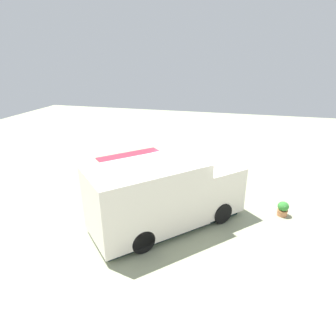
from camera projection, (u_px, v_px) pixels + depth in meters
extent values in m
plane|color=#A7AE89|center=(188.00, 209.00, 11.11)|extent=(40.00, 40.00, 0.00)
cube|color=white|center=(147.00, 197.00, 9.32)|extent=(4.13, 4.15, 2.19)
cube|color=white|center=(211.00, 185.00, 10.71)|extent=(2.56, 2.55, 1.69)
cube|color=black|center=(227.00, 174.00, 10.98)|extent=(1.20, 1.18, 0.64)
cube|color=black|center=(134.00, 182.00, 10.10)|extent=(1.48, 1.50, 0.77)
cube|color=red|center=(129.00, 155.00, 9.99)|extent=(2.02, 2.04, 0.03)
cube|color=#16292A|center=(168.00, 221.00, 10.16)|extent=(4.78, 4.83, 0.21)
cylinder|color=black|center=(222.00, 213.00, 10.12)|extent=(0.70, 0.71, 0.78)
cylinder|color=black|center=(192.00, 193.00, 11.59)|extent=(0.70, 0.71, 0.78)
cylinder|color=black|center=(142.00, 241.00, 8.61)|extent=(0.70, 0.71, 0.78)
cylinder|color=black|center=(119.00, 214.00, 10.08)|extent=(0.70, 0.71, 0.78)
ellipsoid|color=navy|center=(110.00, 173.00, 14.29)|extent=(0.66, 0.62, 0.13)
cube|color=navy|center=(111.00, 175.00, 14.11)|extent=(0.37, 0.25, 0.11)
cube|color=navy|center=(114.00, 174.00, 14.25)|extent=(0.37, 0.25, 0.11)
cube|color=#31393C|center=(109.00, 167.00, 14.16)|extent=(0.42, 0.35, 0.55)
sphere|color=beige|center=(108.00, 160.00, 14.03)|extent=(0.20, 0.20, 0.20)
sphere|color=black|center=(108.00, 160.00, 14.02)|extent=(0.21, 0.21, 0.21)
cube|color=#31393C|center=(109.00, 167.00, 13.98)|extent=(0.35, 0.22, 0.28)
cube|color=#31393C|center=(112.00, 166.00, 14.13)|extent=(0.35, 0.22, 0.28)
cylinder|color=#E0A357|center=(113.00, 169.00, 13.99)|extent=(0.38, 0.12, 0.08)
cube|color=orange|center=(113.00, 168.00, 13.98)|extent=(0.32, 0.08, 0.02)
cylinder|color=gray|center=(134.00, 163.00, 15.34)|extent=(0.44, 0.44, 0.30)
torus|color=gray|center=(134.00, 161.00, 15.29)|extent=(0.46, 0.46, 0.04)
ellipsoid|color=#377D48|center=(133.00, 157.00, 15.21)|extent=(0.53, 0.53, 0.45)
sphere|color=#F11F9B|center=(133.00, 155.00, 15.38)|extent=(0.09, 0.09, 0.09)
sphere|color=#F92987|center=(130.00, 156.00, 15.20)|extent=(0.07, 0.07, 0.07)
sphere|color=#E22384|center=(135.00, 157.00, 15.00)|extent=(0.08, 0.08, 0.08)
sphere|color=#F92099|center=(135.00, 154.00, 15.29)|extent=(0.05, 0.05, 0.05)
sphere|color=#F93484|center=(130.00, 155.00, 15.16)|extent=(0.08, 0.08, 0.08)
sphere|color=#F21D92|center=(130.00, 155.00, 15.20)|extent=(0.09, 0.09, 0.09)
cylinder|color=#B57754|center=(171.00, 161.00, 15.56)|extent=(0.42, 0.42, 0.37)
torus|color=#AE724E|center=(171.00, 158.00, 15.49)|extent=(0.44, 0.44, 0.04)
ellipsoid|color=#175C25|center=(171.00, 155.00, 15.43)|extent=(0.43, 0.43, 0.36)
sphere|color=yellow|center=(171.00, 155.00, 15.26)|extent=(0.06, 0.06, 0.06)
sphere|color=#E6EB45|center=(169.00, 153.00, 15.44)|extent=(0.08, 0.08, 0.08)
sphere|color=#E4D54F|center=(169.00, 153.00, 15.43)|extent=(0.05, 0.05, 0.05)
cylinder|color=#C27A4F|center=(282.00, 213.00, 10.66)|extent=(0.37, 0.37, 0.24)
torus|color=#CA7D48|center=(283.00, 210.00, 10.62)|extent=(0.39, 0.39, 0.04)
ellipsoid|color=#398C36|center=(283.00, 206.00, 10.56)|extent=(0.41, 0.41, 0.35)
sphere|color=white|center=(280.00, 205.00, 10.48)|extent=(0.05, 0.05, 0.05)
sphere|color=white|center=(285.00, 207.00, 10.39)|extent=(0.06, 0.06, 0.06)
sphere|color=white|center=(281.00, 202.00, 10.63)|extent=(0.06, 0.06, 0.06)
sphere|color=white|center=(287.00, 205.00, 10.61)|extent=(0.09, 0.09, 0.09)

